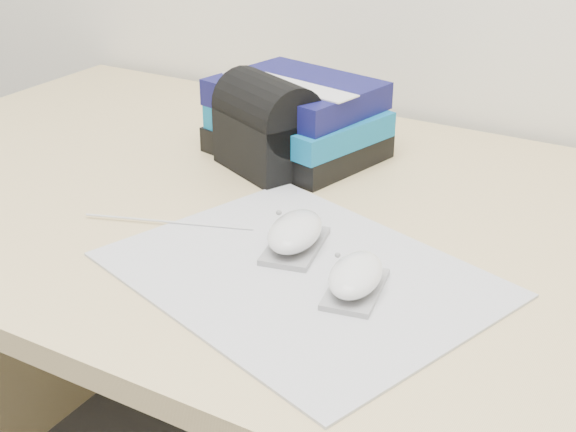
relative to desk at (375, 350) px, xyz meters
The scene contains 7 objects.
desk is the anchor object (origin of this frame).
mousepad 0.32m from the desk, 90.09° to the right, with size 0.40×0.31×0.00m, color #9A9BA3.
mouse_rear 0.31m from the desk, 101.12° to the right, with size 0.08×0.12×0.04m.
mouse_front 0.35m from the desk, 73.07° to the right, with size 0.07×0.11×0.04m.
usb_cable 0.37m from the desk, 136.24° to the right, with size 0.00×0.00×0.22m, color silver.
book_stack 0.36m from the desk, 152.74° to the left, with size 0.27×0.23×0.11m.
pouch 0.36m from the desk, behind, with size 0.17×0.15×0.14m.
Camera 1 is at (0.38, 0.75, 1.17)m, focal length 50.00 mm.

